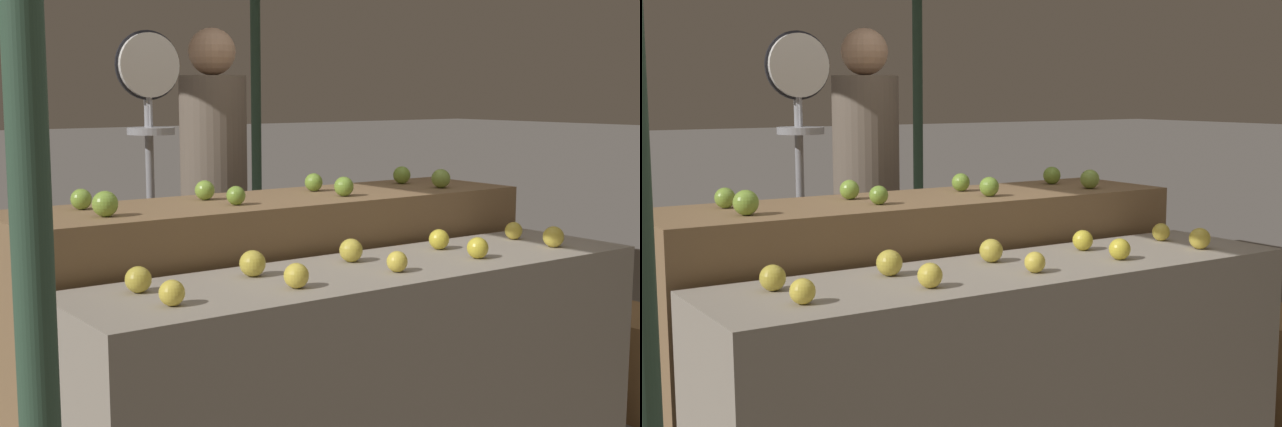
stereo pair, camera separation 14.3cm
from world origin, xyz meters
The scene contains 23 objects.
display_counter_front centered at (0.00, 0.00, 0.40)m, with size 2.13×0.55×0.81m, color gray.
display_counter_back centered at (0.00, 0.60, 0.49)m, with size 2.13×0.55×0.99m, color olive.
apple_front_0 centered at (-0.80, -0.10, 0.85)m, with size 0.07×0.07×0.07m, color yellow.
apple_front_1 centered at (-0.40, -0.11, 0.85)m, with size 0.08×0.08×0.08m, color yellow.
apple_front_2 centered at (0.01, -0.11, 0.84)m, with size 0.07×0.07×0.07m, color yellow.
apple_front_3 centered at (0.40, -0.10, 0.85)m, with size 0.08×0.08×0.08m, color gold.
apple_front_4 centered at (0.80, -0.10, 0.85)m, with size 0.08×0.08×0.08m, color yellow.
apple_front_5 centered at (-0.81, 0.11, 0.85)m, with size 0.08×0.08×0.08m, color gold.
apple_front_6 centered at (-0.41, 0.11, 0.85)m, with size 0.09×0.09×0.09m, color gold.
apple_front_7 centered at (-0.01, 0.12, 0.85)m, with size 0.08×0.08×0.08m, color gold.
apple_front_8 centered at (0.41, 0.12, 0.85)m, with size 0.08×0.08×0.08m, color gold.
apple_front_9 centered at (0.81, 0.11, 0.84)m, with size 0.07×0.07×0.07m, color yellow.
apple_back_0 centered at (-0.75, 0.49, 1.03)m, with size 0.09×0.09×0.09m, color #84AD3D.
apple_back_1 centered at (-0.24, 0.50, 1.02)m, with size 0.07×0.07×0.07m, color #7AA338.
apple_back_2 centered at (0.24, 0.49, 1.02)m, with size 0.08×0.08×0.08m, color #7AA338.
apple_back_3 centered at (0.76, 0.48, 1.03)m, with size 0.08×0.08×0.08m, color #8EB247.
apple_back_4 centered at (-0.75, 0.71, 1.02)m, with size 0.07×0.07×0.07m, color #84AD3D.
apple_back_5 centered at (-0.26, 0.70, 1.02)m, with size 0.08×0.08×0.08m, color #84AD3D.
apple_back_6 centered at (0.25, 0.70, 1.02)m, with size 0.08×0.08×0.08m, color #7AA338.
apple_back_7 centered at (0.74, 0.71, 1.03)m, with size 0.08×0.08×0.08m, color #84AD3D.
produce_scale centered at (-0.25, 1.19, 1.21)m, with size 0.29×0.20×1.65m.
person_vendor_at_scale centered at (0.19, 1.44, 0.99)m, with size 0.39×0.39×1.69m.
wooden_crate_side centered at (1.50, 0.00, 0.21)m, with size 0.42×0.42×0.42m, color #9E7547.
Camera 1 is at (-1.88, -2.29, 1.40)m, focal length 50.00 mm.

